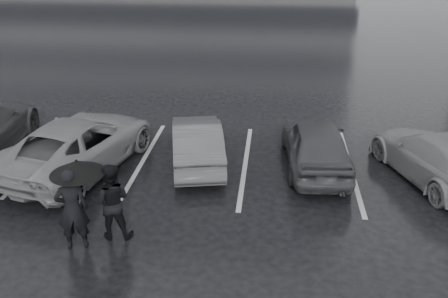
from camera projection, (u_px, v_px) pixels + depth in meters
name	position (u px, v px, depth m)	size (l,w,h in m)	color
ground	(212.00, 211.00, 11.25)	(160.00, 160.00, 0.00)	black
car_main	(316.00, 144.00, 13.05)	(1.56, 3.87, 1.32)	black
car_west_a	(197.00, 142.00, 13.32)	(1.27, 3.65, 1.20)	#2E2E31
car_west_b	(79.00, 144.00, 13.00)	(2.27, 4.93, 1.37)	#535356
car_east	(436.00, 157.00, 12.41)	(1.72, 4.24, 1.23)	#535356
pedestrian_left	(72.00, 210.00, 9.67)	(0.63, 0.41, 1.73)	black
pedestrian_right	(111.00, 201.00, 10.04)	(0.79, 0.62, 1.63)	black
umbrella	(77.00, 167.00, 9.57)	(1.07, 1.07, 1.82)	black
stall_stripes	(194.00, 161.00, 13.59)	(19.72, 5.00, 0.00)	#A6A7A9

